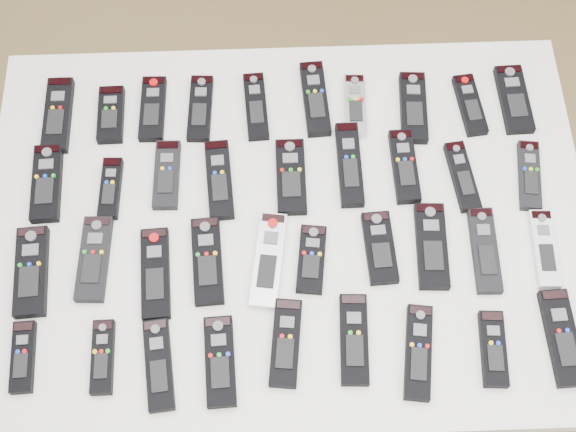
{
  "coord_description": "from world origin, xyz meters",
  "views": [
    {
      "loc": [
        0.02,
        -0.65,
        2.27
      ],
      "look_at": [
        0.05,
        0.05,
        0.8
      ],
      "focal_mm": 50.0,
      "sensor_mm": 36.0,
      "label": 1
    }
  ],
  "objects_px": {
    "remote_15": "(349,165)",
    "remote_23": "(268,260)",
    "table": "(288,232)",
    "remote_12": "(167,175)",
    "remote_4": "(256,107)",
    "remote_31": "(159,365)",
    "remote_25": "(380,248)",
    "remote_27": "(485,250)",
    "remote_11": "(111,189)",
    "remote_13": "(219,180)",
    "remote_26": "(432,246)",
    "remote_22": "(207,261)",
    "remote_24": "(311,259)",
    "remote_34": "(354,339)",
    "remote_3": "(200,108)",
    "remote_6": "(355,106)",
    "remote_2": "(153,109)",
    "remote_9": "(514,99)",
    "remote_21": "(155,273)",
    "remote_37": "(562,338)",
    "remote_10": "(47,183)",
    "remote_36": "(493,349)",
    "remote_33": "(286,343)",
    "remote_5": "(315,99)",
    "remote_14": "(291,177)",
    "remote_1": "(111,115)",
    "remote_30": "(103,357)",
    "remote_32": "(220,361)",
    "remote_16": "(404,166)",
    "remote_7": "(413,108)",
    "remote_18": "(529,176)",
    "remote_35": "(418,352)",
    "remote_20": "(94,259)",
    "remote_17": "(462,177)",
    "remote_0": "(58,115)",
    "remote_19": "(31,272)"
  },
  "relations": [
    {
      "from": "remote_21",
      "to": "remote_16",
      "type": "bearing_deg",
      "value": 20.32
    },
    {
      "from": "remote_31",
      "to": "remote_26",
      "type": "bearing_deg",
      "value": 16.47
    },
    {
      "from": "remote_17",
      "to": "remote_34",
      "type": "height_order",
      "value": "same"
    },
    {
      "from": "remote_3",
      "to": "remote_22",
      "type": "relative_size",
      "value": 0.9
    },
    {
      "from": "remote_3",
      "to": "remote_6",
      "type": "bearing_deg",
      "value": 1.69
    },
    {
      "from": "remote_1",
      "to": "remote_26",
      "type": "xyz_separation_m",
      "value": [
        0.67,
        -0.34,
        -0.0
      ]
    },
    {
      "from": "remote_20",
      "to": "remote_25",
      "type": "bearing_deg",
      "value": 3.18
    },
    {
      "from": "remote_0",
      "to": "remote_21",
      "type": "height_order",
      "value": "remote_0"
    },
    {
      "from": "table",
      "to": "remote_12",
      "type": "distance_m",
      "value": 0.28
    },
    {
      "from": "remote_26",
      "to": "remote_18",
      "type": "bearing_deg",
      "value": 36.98
    },
    {
      "from": "remote_3",
      "to": "remote_18",
      "type": "height_order",
      "value": "same"
    },
    {
      "from": "remote_1",
      "to": "remote_31",
      "type": "bearing_deg",
      "value": -78.45
    },
    {
      "from": "remote_14",
      "to": "remote_24",
      "type": "relative_size",
      "value": 1.21
    },
    {
      "from": "remote_2",
      "to": "remote_3",
      "type": "relative_size",
      "value": 0.98
    },
    {
      "from": "remote_5",
      "to": "remote_13",
      "type": "bearing_deg",
      "value": -140.4
    },
    {
      "from": "remote_12",
      "to": "remote_33",
      "type": "distance_m",
      "value": 0.44
    },
    {
      "from": "remote_32",
      "to": "remote_2",
      "type": "bearing_deg",
      "value": 101.87
    },
    {
      "from": "remote_30",
      "to": "remote_35",
      "type": "bearing_deg",
      "value": -2.13
    },
    {
      "from": "remote_20",
      "to": "remote_33",
      "type": "relative_size",
      "value": 1.06
    },
    {
      "from": "table",
      "to": "remote_22",
      "type": "xyz_separation_m",
      "value": [
        -0.16,
        -0.09,
        0.07
      ]
    },
    {
      "from": "table",
      "to": "remote_31",
      "type": "distance_m",
      "value": 0.4
    },
    {
      "from": "remote_16",
      "to": "remote_37",
      "type": "relative_size",
      "value": 0.9
    },
    {
      "from": "remote_15",
      "to": "remote_23",
      "type": "xyz_separation_m",
      "value": [
        -0.18,
        -0.21,
        -0.0
      ]
    },
    {
      "from": "remote_10",
      "to": "remote_36",
      "type": "relative_size",
      "value": 1.2
    },
    {
      "from": "remote_4",
      "to": "remote_37",
      "type": "height_order",
      "value": "same"
    },
    {
      "from": "remote_31",
      "to": "remote_37",
      "type": "distance_m",
      "value": 0.77
    },
    {
      "from": "remote_9",
      "to": "remote_21",
      "type": "bearing_deg",
      "value": -155.35
    },
    {
      "from": "remote_2",
      "to": "remote_6",
      "type": "xyz_separation_m",
      "value": [
        0.45,
        -0.01,
        0.0
      ]
    },
    {
      "from": "remote_5",
      "to": "remote_9",
      "type": "distance_m",
      "value": 0.44
    },
    {
      "from": "remote_24",
      "to": "remote_34",
      "type": "relative_size",
      "value": 0.81
    },
    {
      "from": "remote_6",
      "to": "remote_26",
      "type": "xyz_separation_m",
      "value": [
        0.13,
        -0.34,
        -0.0
      ]
    },
    {
      "from": "remote_1",
      "to": "remote_24",
      "type": "height_order",
      "value": "remote_1"
    },
    {
      "from": "remote_6",
      "to": "remote_5",
      "type": "bearing_deg",
      "value": 167.86
    },
    {
      "from": "remote_4",
      "to": "remote_12",
      "type": "height_order",
      "value": "remote_4"
    },
    {
      "from": "remote_3",
      "to": "remote_15",
      "type": "distance_m",
      "value": 0.35
    },
    {
      "from": "remote_9",
      "to": "remote_16",
      "type": "height_order",
      "value": "remote_16"
    },
    {
      "from": "remote_30",
      "to": "remote_3",
      "type": "bearing_deg",
      "value": 71.24
    },
    {
      "from": "remote_22",
      "to": "remote_26",
      "type": "bearing_deg",
      "value": -1.2
    },
    {
      "from": "remote_25",
      "to": "remote_27",
      "type": "distance_m",
      "value": 0.21
    },
    {
      "from": "remote_9",
      "to": "remote_30",
      "type": "distance_m",
      "value": 1.03
    },
    {
      "from": "remote_7",
      "to": "remote_34",
      "type": "bearing_deg",
      "value": -104.58
    },
    {
      "from": "remote_5",
      "to": "remote_14",
      "type": "bearing_deg",
      "value": -110.72
    },
    {
      "from": "remote_4",
      "to": "remote_30",
      "type": "height_order",
      "value": "same"
    },
    {
      "from": "remote_32",
      "to": "remote_33",
      "type": "xyz_separation_m",
      "value": [
        0.13,
        0.03,
        -0.0
      ]
    },
    {
      "from": "remote_11",
      "to": "remote_13",
      "type": "bearing_deg",
      "value": 5.0
    },
    {
      "from": "remote_33",
      "to": "remote_25",
      "type": "bearing_deg",
      "value": 50.45
    },
    {
      "from": "remote_36",
      "to": "remote_19",
      "type": "bearing_deg",
      "value": 171.64
    },
    {
      "from": "table",
      "to": "remote_22",
      "type": "distance_m",
      "value": 0.2
    },
    {
      "from": "remote_15",
      "to": "remote_23",
      "type": "bearing_deg",
      "value": -130.33
    },
    {
      "from": "remote_2",
      "to": "remote_32",
      "type": "bearing_deg",
      "value": -74.21
    }
  ]
}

